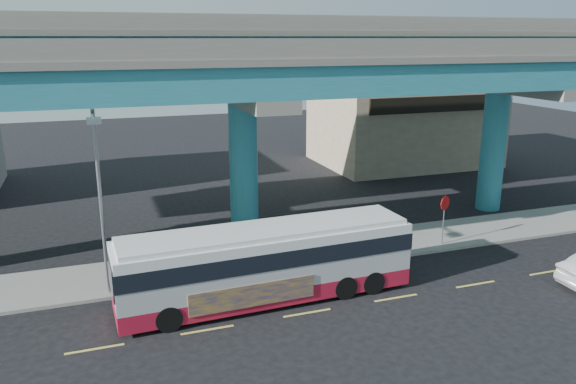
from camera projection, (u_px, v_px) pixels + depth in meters
name	position (u px, v px, depth m)	size (l,w,h in m)	color
ground	(304.00, 310.00, 22.49)	(120.00, 120.00, 0.00)	black
sidewalk	(264.00, 259.00, 27.47)	(70.00, 4.00, 0.15)	gray
lane_markings	(307.00, 313.00, 22.22)	(58.00, 0.12, 0.01)	#D8C64C
viaduct	(241.00, 66.00, 28.34)	(52.00, 12.40, 11.70)	#20677A
building_beige	(403.00, 122.00, 48.24)	(14.00, 10.23, 7.00)	tan
transit_bus	(267.00, 261.00, 22.97)	(12.35, 3.08, 3.14)	maroon
street_lamp	(99.00, 179.00, 21.87)	(0.50, 2.54, 7.82)	gray
stop_sign	(445.00, 209.00, 28.74)	(0.74, 0.32, 2.62)	gray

